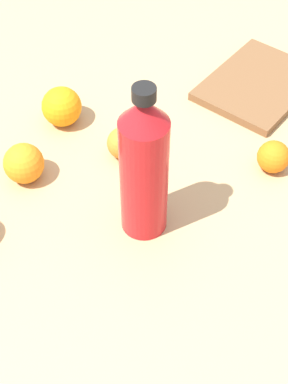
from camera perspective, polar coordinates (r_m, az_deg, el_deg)
name	(u,v)px	position (r m, az deg, el deg)	size (l,w,h in m)	color
ground_plane	(170,215)	(1.02, 2.56, -2.29)	(2.40, 2.40, 0.00)	tan
water_bottle	(144,167)	(0.91, 0.00, 2.43)	(0.08, 0.08, 0.29)	red
orange_0	(123,143)	(1.10, -2.04, 4.77)	(0.06, 0.06, 0.06)	orange
orange_1	(24,163)	(1.08, -11.60, 2.74)	(0.07, 0.07, 0.07)	orange
orange_3	(273,157)	(1.10, 12.46, 3.36)	(0.06, 0.06, 0.06)	orange
orange_4	(62,107)	(1.18, -8.01, 8.22)	(0.08, 0.08, 0.08)	orange
cutting_board	(258,84)	(1.29, 11.06, 10.22)	(0.25, 0.19, 0.02)	brown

